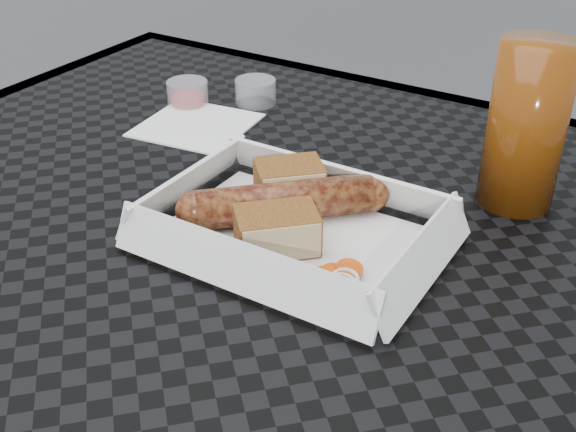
{
  "coord_description": "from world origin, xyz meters",
  "views": [
    {
      "loc": [
        0.38,
        -0.45,
        1.09
      ],
      "look_at": [
        0.11,
        -0.01,
        0.78
      ],
      "focal_mm": 45.0,
      "sensor_mm": 36.0,
      "label": 1
    }
  ],
  "objects_px": {
    "patio_table": "(199,274)",
    "food_tray": "(294,238)",
    "drink_glass": "(527,126)",
    "bratwurst": "(285,201)"
  },
  "relations": [
    {
      "from": "patio_table",
      "to": "food_tray",
      "type": "distance_m",
      "value": 0.13
    },
    {
      "from": "food_tray",
      "to": "drink_glass",
      "type": "height_order",
      "value": "drink_glass"
    },
    {
      "from": "drink_glass",
      "to": "patio_table",
      "type": "bearing_deg",
      "value": -145.76
    },
    {
      "from": "drink_glass",
      "to": "bratwurst",
      "type": "bearing_deg",
      "value": -138.04
    },
    {
      "from": "bratwurst",
      "to": "drink_glass",
      "type": "distance_m",
      "value": 0.23
    },
    {
      "from": "patio_table",
      "to": "bratwurst",
      "type": "xyz_separation_m",
      "value": [
        0.09,
        0.02,
        0.1
      ]
    },
    {
      "from": "food_tray",
      "to": "bratwurst",
      "type": "distance_m",
      "value": 0.04
    },
    {
      "from": "patio_table",
      "to": "food_tray",
      "type": "bearing_deg",
      "value": 0.97
    },
    {
      "from": "food_tray",
      "to": "drink_glass",
      "type": "distance_m",
      "value": 0.23
    },
    {
      "from": "patio_table",
      "to": "food_tray",
      "type": "height_order",
      "value": "food_tray"
    }
  ]
}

